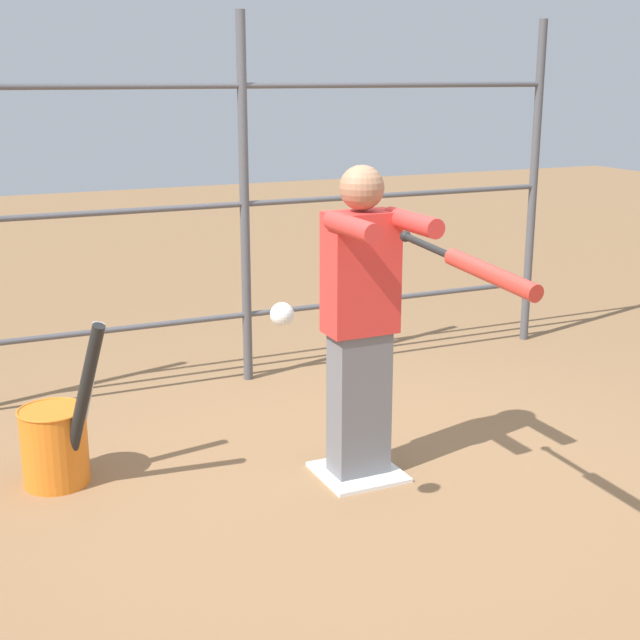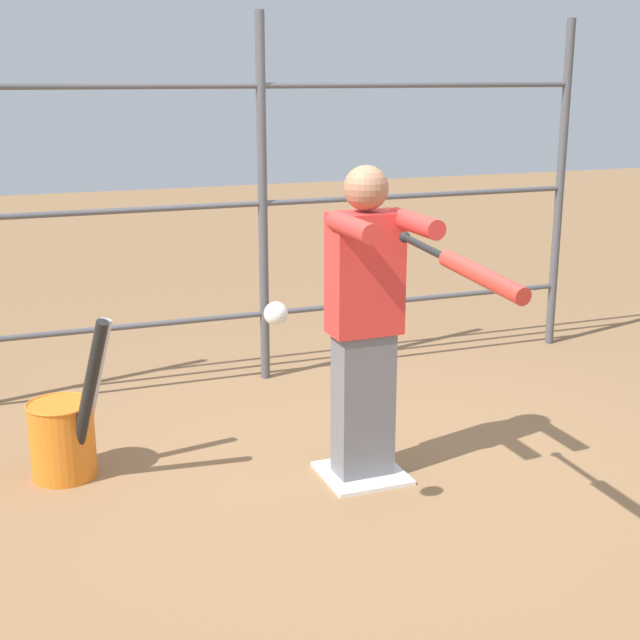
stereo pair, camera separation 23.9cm
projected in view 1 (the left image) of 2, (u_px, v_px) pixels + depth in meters
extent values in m
plane|color=olive|center=(358.00, 474.00, 4.46)|extent=(24.00, 24.00, 0.00)
cube|color=white|center=(358.00, 472.00, 4.46)|extent=(0.40, 0.40, 0.02)
cylinder|color=#4C4C51|center=(533.00, 186.00, 6.45)|extent=(0.06, 0.06, 2.31)
cylinder|color=#4C4C51|center=(245.00, 204.00, 5.56)|extent=(0.06, 0.06, 2.31)
cylinder|color=#4C4C51|center=(247.00, 315.00, 5.75)|extent=(4.44, 0.04, 0.04)
cylinder|color=#4C4C51|center=(245.00, 204.00, 5.56)|extent=(4.44, 0.04, 0.04)
cylinder|color=#4C4C51|center=(242.00, 86.00, 5.37)|extent=(4.44, 0.04, 0.04)
cube|color=slate|center=(359.00, 405.00, 4.36)|extent=(0.28, 0.18, 0.74)
cube|color=red|center=(361.00, 273.00, 4.19)|extent=(0.34, 0.20, 0.58)
sphere|color=#9E7051|center=(362.00, 188.00, 4.08)|extent=(0.21, 0.21, 0.21)
cylinder|color=red|center=(412.00, 222.00, 4.00)|extent=(0.09, 0.41, 0.09)
cylinder|color=red|center=(352.00, 227.00, 3.88)|extent=(0.09, 0.41, 0.09)
sphere|color=black|center=(406.00, 236.00, 3.76)|extent=(0.05, 0.05, 0.05)
cylinder|color=black|center=(428.00, 246.00, 3.62)|extent=(0.04, 0.35, 0.06)
cylinder|color=red|center=(491.00, 274.00, 3.26)|extent=(0.08, 0.52, 0.10)
sphere|color=white|center=(282.00, 314.00, 3.51)|extent=(0.10, 0.10, 0.10)
cylinder|color=orange|center=(55.00, 447.00, 4.32)|extent=(0.32, 0.32, 0.38)
torus|color=orange|center=(52.00, 410.00, 4.27)|extent=(0.33, 0.33, 0.01)
cylinder|color=#B2B2B7|center=(85.00, 399.00, 4.30)|extent=(0.25, 0.09, 0.77)
cylinder|color=black|center=(82.00, 405.00, 4.13)|extent=(0.24, 0.34, 0.84)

